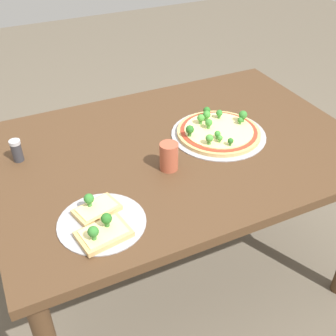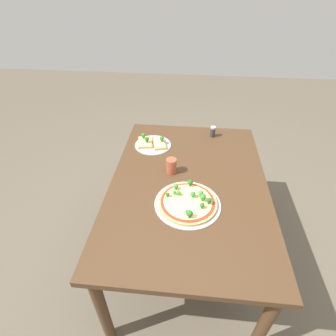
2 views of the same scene
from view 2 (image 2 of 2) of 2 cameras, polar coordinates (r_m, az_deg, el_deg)
The scene contains 6 objects.
ground_plane at distance 2.11m, azimuth 3.55°, elevation -17.67°, with size 8.00×8.00×0.00m, color brown.
dining_table at distance 1.63m, azimuth 4.40°, elevation -5.24°, with size 1.35×0.93×0.71m.
pizza_tray_whole at distance 1.44m, azimuth 4.44°, elevation -7.38°, with size 0.36×0.36×0.07m.
pizza_tray_slice at distance 1.90m, azimuth -3.55°, elevation 5.47°, with size 0.26×0.26×0.07m.
drinking_cup at distance 1.62m, azimuth 0.73°, elevation 0.46°, with size 0.06×0.06×0.10m, color #AD5138.
condiment_shaker at distance 2.00m, azimuth 9.73°, elevation 7.83°, with size 0.04×0.04×0.08m.
Camera 2 is at (1.18, -0.01, 1.75)m, focal length 28.00 mm.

